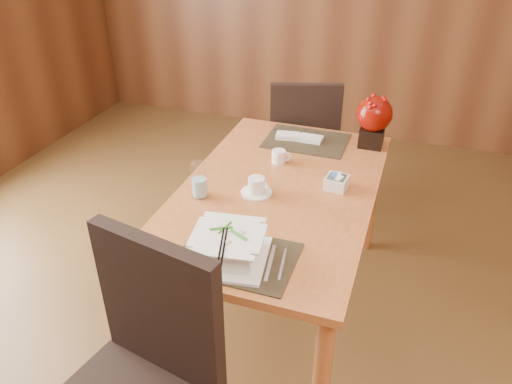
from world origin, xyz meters
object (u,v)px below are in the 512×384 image
(berry_decor, at_px, (374,119))
(near_chair, at_px, (139,376))
(soup_setting, at_px, (228,247))
(bread_plate, at_px, (137,256))
(coffee_cup, at_px, (256,187))
(water_glass, at_px, (199,180))
(far_chair, at_px, (303,141))
(dining_table, at_px, (278,206))
(sugar_caddy, at_px, (336,182))
(creamer_jug, at_px, (279,157))

(berry_decor, relative_size, near_chair, 0.26)
(soup_setting, distance_m, bread_plate, 0.36)
(coffee_cup, distance_m, water_glass, 0.27)
(coffee_cup, bearing_deg, far_chair, 91.68)
(soup_setting, relative_size, coffee_cup, 2.26)
(dining_table, xyz_separation_m, bread_plate, (-0.37, -0.67, 0.10))
(bread_plate, height_order, near_chair, near_chair)
(coffee_cup, distance_m, berry_decor, 0.82)
(far_chair, bearing_deg, berry_decor, 126.27)
(water_glass, xyz_separation_m, bread_plate, (-0.05, -0.49, -0.08))
(soup_setting, distance_m, berry_decor, 1.24)
(dining_table, xyz_separation_m, sugar_caddy, (0.26, 0.10, 0.13))
(sugar_caddy, height_order, bread_plate, sugar_caddy)
(dining_table, relative_size, soup_setting, 4.54)
(water_glass, distance_m, berry_decor, 1.04)
(berry_decor, xyz_separation_m, bread_plate, (-0.72, -1.28, -0.15))
(coffee_cup, xyz_separation_m, berry_decor, (0.43, 0.69, 0.12))
(near_chair, bearing_deg, water_glass, 112.62)
(water_glass, height_order, berry_decor, berry_decor)
(soup_setting, bearing_deg, bread_plate, -171.55)
(water_glass, bearing_deg, coffee_cup, 24.06)
(coffee_cup, bearing_deg, creamer_jug, 88.57)
(dining_table, xyz_separation_m, soup_setting, (-0.03, -0.57, 0.16))
(far_chair, bearing_deg, soup_setting, 76.13)
(coffee_cup, xyz_separation_m, near_chair, (-0.07, -0.98, -0.18))
(creamer_jug, xyz_separation_m, far_chair, (-0.04, 0.70, -0.23))
(dining_table, relative_size, bread_plate, 9.28)
(near_chair, bearing_deg, bread_plate, 130.93)
(creamer_jug, xyz_separation_m, sugar_caddy, (0.33, -0.16, -0.00))
(dining_table, distance_m, coffee_cup, 0.17)
(creamer_jug, bearing_deg, coffee_cup, -99.88)
(creamer_jug, relative_size, near_chair, 0.09)
(water_glass, xyz_separation_m, far_chair, (0.21, 1.14, -0.29))
(soup_setting, bearing_deg, coffee_cup, 88.30)
(creamer_jug, bearing_deg, far_chair, 84.71)
(creamer_jug, bearing_deg, water_glass, -127.86)
(berry_decor, bearing_deg, water_glass, -130.25)
(dining_table, distance_m, bread_plate, 0.77)
(water_glass, relative_size, creamer_jug, 1.85)
(berry_decor, relative_size, far_chair, 0.29)
(dining_table, xyz_separation_m, near_chair, (-0.15, -1.06, -0.05))
(soup_setting, height_order, coffee_cup, soup_setting)
(sugar_caddy, height_order, near_chair, near_chair)
(coffee_cup, height_order, berry_decor, berry_decor)
(soup_setting, bearing_deg, dining_table, 79.06)
(soup_setting, height_order, berry_decor, berry_decor)
(soup_setting, height_order, water_glass, water_glass)
(sugar_caddy, bearing_deg, far_chair, 113.40)
(coffee_cup, distance_m, far_chair, 1.06)
(berry_decor, height_order, far_chair, berry_decor)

